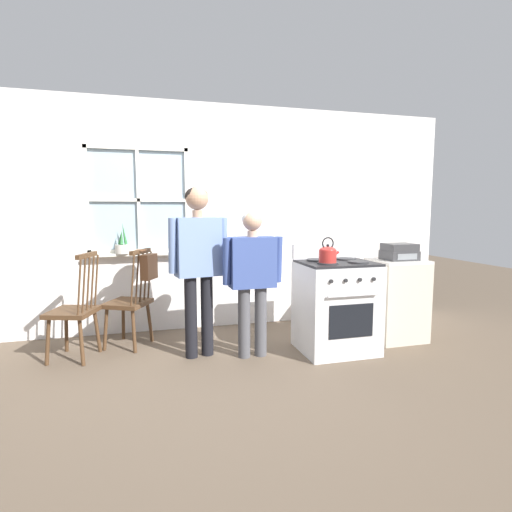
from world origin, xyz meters
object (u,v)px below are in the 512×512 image
(kettle, at_px, (328,254))
(potted_plant, at_px, (123,246))
(stove, at_px, (336,305))
(chair_by_window, at_px, (129,303))
(person_teen_center, at_px, (252,270))
(chair_near_wall, at_px, (75,312))
(side_counter, at_px, (396,300))
(stereo, at_px, (399,252))
(person_elderly_left, at_px, (198,253))
(handbag, at_px, (149,266))

(kettle, xyz_separation_m, potted_plant, (-1.95, 1.25, 0.01))
(stove, height_order, potted_plant, potted_plant)
(chair_by_window, bearing_deg, person_teen_center, 89.35)
(stove, xyz_separation_m, kettle, (-0.17, -0.13, 0.55))
(chair_near_wall, height_order, potted_plant, potted_plant)
(person_teen_center, bearing_deg, side_counter, 1.65)
(chair_by_window, bearing_deg, side_counter, 106.88)
(chair_near_wall, relative_size, side_counter, 1.16)
(chair_near_wall, xyz_separation_m, stereo, (3.36, -0.33, 0.52))
(person_teen_center, bearing_deg, person_elderly_left, 162.62)
(potted_plant, height_order, side_counter, potted_plant)
(person_elderly_left, xyz_separation_m, stove, (1.38, -0.20, -0.55))
(person_elderly_left, bearing_deg, kettle, -26.32)
(potted_plant, bearing_deg, side_counter, -18.24)
(side_counter, bearing_deg, stove, -169.63)
(person_teen_center, relative_size, kettle, 5.81)
(chair_by_window, distance_m, kettle, 2.13)
(chair_near_wall, relative_size, person_elderly_left, 0.63)
(chair_by_window, height_order, person_elderly_left, person_elderly_left)
(person_teen_center, height_order, potted_plant, person_teen_center)
(potted_plant, distance_m, handbag, 0.62)
(chair_by_window, distance_m, stove, 2.16)
(kettle, bearing_deg, potted_plant, 147.45)
(chair_by_window, xyz_separation_m, stove, (2.05, -0.69, 0.01))
(potted_plant, xyz_separation_m, stereo, (2.93, -0.99, -0.05))
(chair_near_wall, distance_m, person_teen_center, 1.77)
(chair_near_wall, xyz_separation_m, kettle, (2.38, -0.59, 0.56))
(chair_near_wall, height_order, kettle, kettle)
(stove, distance_m, stereo, 0.97)
(person_elderly_left, xyz_separation_m, potted_plant, (-0.74, 0.91, 0.01))
(stove, relative_size, side_counter, 1.20)
(handbag, relative_size, side_counter, 0.34)
(person_teen_center, relative_size, handbag, 4.68)
(side_counter, height_order, stereo, stereo)
(person_teen_center, distance_m, side_counter, 1.73)
(side_counter, bearing_deg, chair_near_wall, 174.80)
(side_counter, bearing_deg, person_teen_center, -176.92)
(chair_near_wall, bearing_deg, stove, 97.39)
(handbag, bearing_deg, chair_by_window, 152.36)
(chair_near_wall, distance_m, handbag, 0.82)
(stove, relative_size, stereo, 3.19)
(handbag, bearing_deg, stereo, -9.75)
(stove, distance_m, handbag, 1.97)
(potted_plant, xyz_separation_m, handbag, (0.28, -0.53, -0.17))
(potted_plant, bearing_deg, person_teen_center, -40.23)
(chair_by_window, distance_m, side_counter, 2.91)
(chair_near_wall, relative_size, stereo, 3.06)
(stereo, bearing_deg, handbag, 170.25)
(person_teen_center, height_order, stereo, person_teen_center)
(side_counter, bearing_deg, potted_plant, 161.76)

